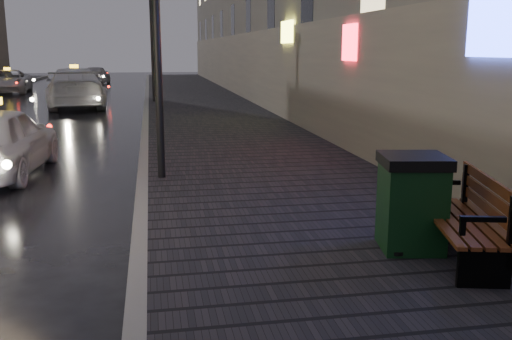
# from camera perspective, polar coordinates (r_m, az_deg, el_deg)

# --- Properties ---
(sidewalk) EXTENTS (4.60, 58.00, 0.15)m
(sidewalk) POSITION_cam_1_polar(r_m,az_deg,el_deg) (25.57, -5.49, 6.59)
(sidewalk) COLOR black
(sidewalk) RESTS_ON ground
(curb) EXTENTS (0.20, 58.00, 0.15)m
(curb) POSITION_cam_1_polar(r_m,az_deg,el_deg) (25.48, -10.90, 6.41)
(curb) COLOR slate
(curb) RESTS_ON ground
(lamp_far) EXTENTS (0.36, 0.36, 5.28)m
(lamp_far) POSITION_cam_1_polar(r_m,az_deg,el_deg) (26.39, -10.41, 14.04)
(lamp_far) COLOR black
(lamp_far) RESTS_ON sidewalk
(bench) EXTENTS (1.08, 1.96, 0.95)m
(bench) POSITION_cam_1_polar(r_m,az_deg,el_deg) (6.72, 20.63, -4.56)
(bench) COLOR black
(bench) RESTS_ON sidewalk
(trash_bin) EXTENTS (0.85, 0.85, 1.12)m
(trash_bin) POSITION_cam_1_polar(r_m,az_deg,el_deg) (6.86, 15.31, -3.08)
(trash_bin) COLOR black
(trash_bin) RESTS_ON sidewalk
(taxi_mid) EXTENTS (3.13, 6.07, 1.68)m
(taxi_mid) POSITION_cam_1_polar(r_m,az_deg,el_deg) (25.75, -17.62, 7.84)
(taxi_mid) COLOR silver
(taxi_mid) RESTS_ON ground
(taxi_far) EXTENTS (2.53, 4.87, 1.31)m
(taxi_far) POSITION_cam_1_polar(r_m,az_deg,el_deg) (35.88, -23.55, 8.12)
(taxi_far) COLOR #BABAC0
(taxi_far) RESTS_ON ground
(car_far) EXTENTS (1.94, 3.98, 1.31)m
(car_far) POSITION_cam_1_polar(r_m,az_deg,el_deg) (43.22, -15.70, 9.15)
(car_far) COLOR #ABAAB2
(car_far) RESTS_ON ground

